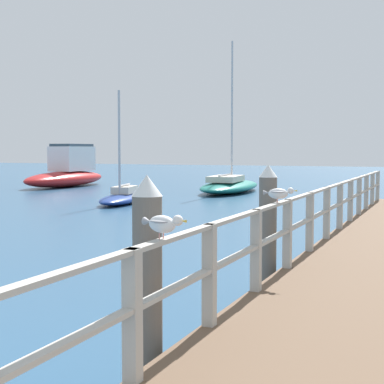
{
  "coord_description": "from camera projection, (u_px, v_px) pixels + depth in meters",
  "views": [
    {
      "loc": [
        0.77,
        0.09,
        2.26
      ],
      "look_at": [
        -3.43,
        9.95,
        1.49
      ],
      "focal_mm": 55.69,
      "sensor_mm": 36.0,
      "label": 1
    }
  ],
  "objects": [
    {
      "name": "dock_piling_far",
      "position": [
        268.0,
        228.0,
        9.33
      ],
      "size": [
        0.29,
        0.29,
        2.02
      ],
      "color": "#6B6056",
      "rests_on": "ground_plane"
    },
    {
      "name": "boat_4",
      "position": [
        230.0,
        185.0,
        31.23
      ],
      "size": [
        3.14,
        7.57,
        7.92
      ],
      "rotation": [
        0.0,
        0.0,
        0.09
      ],
      "color": "#197266",
      "rests_on": "ground_plane"
    },
    {
      "name": "dock_piling_near",
      "position": [
        147.0,
        281.0,
        5.58
      ],
      "size": [
        0.29,
        0.29,
        2.02
      ],
      "color": "#6B6056",
      "rests_on": "ground_plane"
    },
    {
      "name": "boat_0",
      "position": [
        68.0,
        172.0,
        36.21
      ],
      "size": [
        2.68,
        7.8,
        2.59
      ],
      "rotation": [
        0.0,
        0.0,
        0.04
      ],
      "color": "red",
      "rests_on": "ground_plane"
    },
    {
      "name": "seagull_foreground",
      "position": [
        163.0,
        223.0,
        4.96
      ],
      "size": [
        0.47,
        0.23,
        0.21
      ],
      "rotation": [
        0.0,
        0.0,
        4.41
      ],
      "color": "white",
      "rests_on": "pier_railing"
    },
    {
      "name": "seagull_background",
      "position": [
        279.0,
        193.0,
        8.38
      ],
      "size": [
        0.48,
        0.2,
        0.21
      ],
      "rotation": [
        0.0,
        0.0,
        4.85
      ],
      "color": "white",
      "rests_on": "pier_railing"
    },
    {
      "name": "pier_railing",
      "position": [
        319.0,
        211.0,
        11.14
      ],
      "size": [
        0.12,
        20.98,
        1.04
      ],
      "color": "#B2ADA3",
      "rests_on": "pier_deck"
    },
    {
      "name": "boat_2",
      "position": [
        122.0,
        197.0,
        24.77
      ],
      "size": [
        2.3,
        4.42,
        4.66
      ],
      "rotation": [
        0.0,
        0.0,
        3.38
      ],
      "color": "navy",
      "rests_on": "ground_plane"
    }
  ]
}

